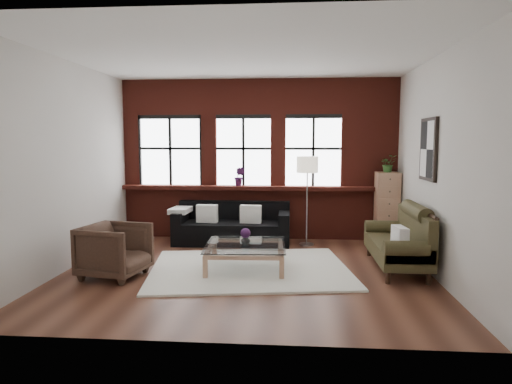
# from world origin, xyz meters

# --- Properties ---
(floor) EXTENTS (5.50, 5.50, 0.00)m
(floor) POSITION_xyz_m (0.00, 0.00, 0.00)
(floor) COLOR #4C281C
(floor) RESTS_ON ground
(ceiling) EXTENTS (5.50, 5.50, 0.00)m
(ceiling) POSITION_xyz_m (0.00, 0.00, 3.20)
(ceiling) COLOR white
(ceiling) RESTS_ON ground
(wall_back) EXTENTS (5.50, 0.00, 5.50)m
(wall_back) POSITION_xyz_m (0.00, 2.50, 1.60)
(wall_back) COLOR beige
(wall_back) RESTS_ON ground
(wall_front) EXTENTS (5.50, 0.00, 5.50)m
(wall_front) POSITION_xyz_m (0.00, -2.50, 1.60)
(wall_front) COLOR beige
(wall_front) RESTS_ON ground
(wall_left) EXTENTS (0.00, 5.00, 5.00)m
(wall_left) POSITION_xyz_m (-2.75, 0.00, 1.60)
(wall_left) COLOR beige
(wall_left) RESTS_ON ground
(wall_right) EXTENTS (0.00, 5.00, 5.00)m
(wall_right) POSITION_xyz_m (2.75, 0.00, 1.60)
(wall_right) COLOR beige
(wall_right) RESTS_ON ground
(brick_backwall) EXTENTS (5.50, 0.12, 3.20)m
(brick_backwall) POSITION_xyz_m (0.00, 2.44, 1.60)
(brick_backwall) COLOR maroon
(brick_backwall) RESTS_ON floor
(sill_ledge) EXTENTS (5.50, 0.30, 0.08)m
(sill_ledge) POSITION_xyz_m (0.00, 2.35, 1.04)
(sill_ledge) COLOR maroon
(sill_ledge) RESTS_ON brick_backwall
(window_left) EXTENTS (1.38, 0.10, 1.50)m
(window_left) POSITION_xyz_m (-1.80, 2.45, 1.75)
(window_left) COLOR black
(window_left) RESTS_ON brick_backwall
(window_mid) EXTENTS (1.38, 0.10, 1.50)m
(window_mid) POSITION_xyz_m (-0.30, 2.45, 1.75)
(window_mid) COLOR black
(window_mid) RESTS_ON brick_backwall
(window_right) EXTENTS (1.38, 0.10, 1.50)m
(window_right) POSITION_xyz_m (1.10, 2.45, 1.75)
(window_right) COLOR black
(window_right) RESTS_ON brick_backwall
(wall_poster) EXTENTS (0.05, 0.74, 0.94)m
(wall_poster) POSITION_xyz_m (2.72, 0.30, 1.85)
(wall_poster) COLOR black
(wall_poster) RESTS_ON wall_right
(shag_rug) EXTENTS (3.30, 2.76, 0.03)m
(shag_rug) POSITION_xyz_m (0.05, 0.08, 0.02)
(shag_rug) COLOR white
(shag_rug) RESTS_ON floor
(dark_sofa) EXTENTS (2.21, 0.90, 0.80)m
(dark_sofa) POSITION_xyz_m (-0.46, 1.90, 0.40)
(dark_sofa) COLOR black
(dark_sofa) RESTS_ON floor
(pillow_a) EXTENTS (0.41, 0.18, 0.34)m
(pillow_a) POSITION_xyz_m (-0.94, 1.80, 0.59)
(pillow_a) COLOR white
(pillow_a) RESTS_ON dark_sofa
(pillow_b) EXTENTS (0.41, 0.16, 0.34)m
(pillow_b) POSITION_xyz_m (-0.10, 1.80, 0.59)
(pillow_b) COLOR white
(pillow_b) RESTS_ON dark_sofa
(vintage_settee) EXTENTS (0.81, 1.82, 0.97)m
(vintage_settee) POSITION_xyz_m (2.30, 0.33, 0.49)
(vintage_settee) COLOR #352F18
(vintage_settee) RESTS_ON floor
(pillow_settee) EXTENTS (0.18, 0.39, 0.34)m
(pillow_settee) POSITION_xyz_m (2.22, -0.23, 0.60)
(pillow_settee) COLOR white
(pillow_settee) RESTS_ON vintage_settee
(armchair) EXTENTS (1.00, 0.98, 0.78)m
(armchair) POSITION_xyz_m (-1.88, -0.43, 0.39)
(armchair) COLOR #3B281D
(armchair) RESTS_ON floor
(coffee_table) EXTENTS (1.27, 1.27, 0.41)m
(coffee_table) POSITION_xyz_m (-0.02, 0.10, 0.19)
(coffee_table) COLOR tan
(coffee_table) RESTS_ON shag_rug
(vase) EXTENTS (0.18, 0.18, 0.15)m
(vase) POSITION_xyz_m (-0.02, 0.10, 0.47)
(vase) COLOR #B2B2B2
(vase) RESTS_ON coffee_table
(flowers) EXTENTS (0.15, 0.15, 0.15)m
(flowers) POSITION_xyz_m (-0.02, 0.10, 0.57)
(flowers) COLOR #3E1846
(flowers) RESTS_ON vase
(drawer_chest) EXTENTS (0.43, 0.43, 1.38)m
(drawer_chest) POSITION_xyz_m (2.51, 2.11, 0.69)
(drawer_chest) COLOR tan
(drawer_chest) RESTS_ON floor
(potted_plant_top) EXTENTS (0.34, 0.31, 0.33)m
(potted_plant_top) POSITION_xyz_m (2.51, 2.11, 1.55)
(potted_plant_top) COLOR #2D5923
(potted_plant_top) RESTS_ON drawer_chest
(floor_lamp) EXTENTS (0.40, 0.40, 1.84)m
(floor_lamp) POSITION_xyz_m (0.97, 1.84, 0.92)
(floor_lamp) COLOR #A5A5A8
(floor_lamp) RESTS_ON floor
(sill_plant) EXTENTS (0.25, 0.22, 0.38)m
(sill_plant) POSITION_xyz_m (-0.37, 2.32, 1.27)
(sill_plant) COLOR #3E1846
(sill_plant) RESTS_ON sill_ledge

